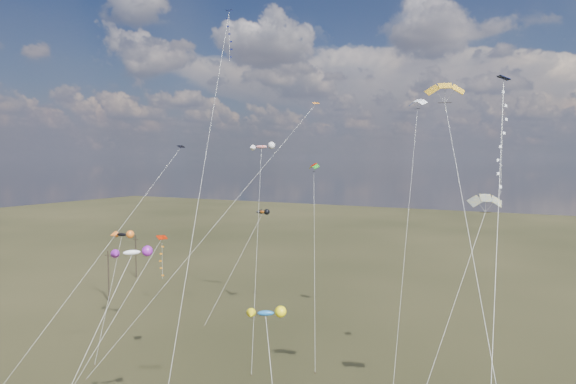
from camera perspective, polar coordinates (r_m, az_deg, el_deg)
The scene contains 16 objects.
utility_pole_near at distance 85.51m, azimuth -19.32°, elevation -8.75°, with size 1.40×0.20×8.00m.
utility_pole_far at distance 100.69m, azimuth -16.55°, elevation -6.82°, with size 1.40×0.20×8.00m.
diamond_navy_tall at distance 51.24m, azimuth -7.00°, elevation 14.49°, with size 10.26×23.91×37.14m.
diamond_black_mid at distance 61.98m, azimuth -16.86°, elevation -2.04°, with size 6.43×20.93×23.93m.
diamond_red_low at distance 53.31m, azimuth -14.25°, elevation -7.70°, with size 3.59×11.19×14.55m.
diamond_navy_right at distance 29.07m, azimuth 22.61°, elevation 3.61°, with size 1.78×18.20×26.74m.
diamond_orange_center at distance 57.24m, azimuth -5.15°, elevation -0.02°, with size 16.78×20.57×28.89m.
parafoil_yellow at distance 38.02m, azimuth 17.09°, elevation 11.06°, with size 10.40×22.53×28.03m.
parafoil_blue_white at distance 60.94m, azimuth 14.19°, elevation 9.61°, with size 3.24×16.96×29.39m.
parafoil_striped at distance 41.80m, azimuth 21.09°, elevation -0.72°, with size 5.64×12.81×19.94m.
parafoil_tricolor at distance 66.92m, azimuth 2.90°, elevation 2.89°, with size 7.70×14.67×21.97m.
novelty_black_orange at distance 68.40m, azimuth -18.01°, elevation -4.54°, with size 6.66×10.04×13.23m.
novelty_orange_black at distance 72.73m, azimuth -2.88°, elevation -2.27°, with size 5.66×9.52×15.22m.
novelty_white_purple at distance 39.89m, azimuth -17.03°, elevation -6.56°, with size 2.21×12.71×15.77m.
novelty_redwhite_stripe at distance 72.65m, azimuth -2.98°, elevation 4.97°, with size 11.74×19.74×24.55m.
novelty_blue_yellow at distance 32.43m, azimuth -2.48°, elevation -13.46°, with size 6.93×7.96×13.22m.
Camera 1 is at (23.56, -26.48, 22.32)m, focal length 32.00 mm.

